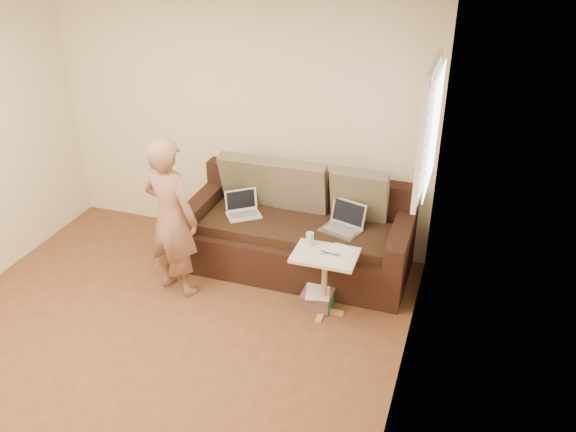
% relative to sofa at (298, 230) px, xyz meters
% --- Properties ---
extents(floor, '(4.50, 4.50, 0.00)m').
position_rel_sofa_xyz_m(floor, '(-0.78, -1.77, -0.42)').
color(floor, brown).
rests_on(floor, ground).
extents(ceiling, '(4.50, 4.50, 0.00)m').
position_rel_sofa_xyz_m(ceiling, '(-0.78, -1.77, 2.18)').
color(ceiling, white).
rests_on(ceiling, wall_back).
extents(wall_back, '(4.00, 0.00, 4.00)m').
position_rel_sofa_xyz_m(wall_back, '(-0.78, 0.48, 0.87)').
color(wall_back, beige).
rests_on(wall_back, ground).
extents(wall_right, '(0.00, 4.50, 4.50)m').
position_rel_sofa_xyz_m(wall_right, '(1.22, -1.77, 0.87)').
color(wall_right, beige).
rests_on(wall_right, ground).
extents(window_blinds, '(0.12, 0.88, 1.08)m').
position_rel_sofa_xyz_m(window_blinds, '(1.17, -0.27, 1.28)').
color(window_blinds, white).
rests_on(window_blinds, wall_right).
extents(sofa, '(2.20, 0.95, 0.85)m').
position_rel_sofa_xyz_m(sofa, '(0.00, 0.00, 0.00)').
color(sofa, black).
rests_on(sofa, ground).
extents(pillow_left, '(0.55, 0.29, 0.57)m').
position_rel_sofa_xyz_m(pillow_left, '(-0.60, 0.22, 0.37)').
color(pillow_left, '#5C5943').
rests_on(pillow_left, sofa).
extents(pillow_mid, '(0.55, 0.27, 0.57)m').
position_rel_sofa_xyz_m(pillow_mid, '(-0.05, 0.21, 0.37)').
color(pillow_mid, brown).
rests_on(pillow_mid, sofa).
extents(pillow_right, '(0.55, 0.28, 0.57)m').
position_rel_sofa_xyz_m(pillow_right, '(0.55, 0.23, 0.37)').
color(pillow_right, '#5C5943').
rests_on(pillow_right, sofa).
extents(laptop_silver, '(0.43, 0.36, 0.24)m').
position_rel_sofa_xyz_m(laptop_silver, '(0.44, -0.05, 0.10)').
color(laptop_silver, '#B7BABC').
rests_on(laptop_silver, sofa).
extents(laptop_white, '(0.40, 0.38, 0.24)m').
position_rel_sofa_xyz_m(laptop_white, '(-0.55, -0.05, 0.10)').
color(laptop_white, white).
rests_on(laptop_white, sofa).
extents(person, '(0.64, 0.50, 1.55)m').
position_rel_sofa_xyz_m(person, '(-0.97, -0.73, 0.35)').
color(person, '#88554A').
rests_on(person, ground).
extents(side_table, '(0.55, 0.39, 0.61)m').
position_rel_sofa_xyz_m(side_table, '(0.45, -0.62, -0.12)').
color(side_table, silver).
rests_on(side_table, ground).
extents(drinking_glass, '(0.07, 0.07, 0.12)m').
position_rel_sofa_xyz_m(drinking_glass, '(0.28, -0.53, 0.24)').
color(drinking_glass, silver).
rests_on(drinking_glass, side_table).
extents(scissors, '(0.20, 0.15, 0.02)m').
position_rel_sofa_xyz_m(scissors, '(0.49, -0.62, 0.19)').
color(scissors, silver).
rests_on(scissors, side_table).
extents(paper_on_table, '(0.25, 0.33, 0.00)m').
position_rel_sofa_xyz_m(paper_on_table, '(0.56, -0.58, 0.19)').
color(paper_on_table, white).
rests_on(paper_on_table, side_table).
extents(striped_box, '(0.27, 0.27, 0.17)m').
position_rel_sofa_xyz_m(striped_box, '(0.38, -0.58, -0.34)').
color(striped_box, '#C31D45').
rests_on(striped_box, ground).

